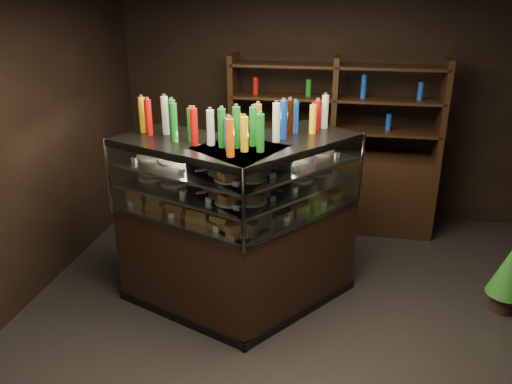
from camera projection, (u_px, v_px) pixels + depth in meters
ground at (304, 327)px, 4.22m from camera, size 5.00×5.00×0.00m
room_shell at (314, 98)px, 3.50m from camera, size 5.02×5.02×3.01m
display_case at (239, 253)px, 4.37m from camera, size 2.13×1.54×1.53m
food_display at (238, 183)px, 4.12m from camera, size 1.75×1.11×0.47m
bottles_top at (238, 124)px, 3.95m from camera, size 1.58×0.97×0.30m
potted_conifer at (510, 269)px, 4.30m from camera, size 0.33×0.33×0.71m
back_shelving at (330, 178)px, 5.85m from camera, size 2.36×0.45×2.00m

